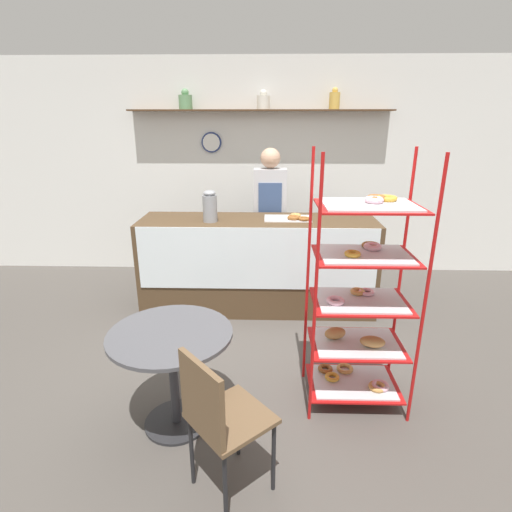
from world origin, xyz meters
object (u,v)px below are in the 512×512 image
object	(u,v)px
person_worker	(270,214)
donut_tray_counter	(292,218)
pastry_rack	(360,301)
cafe_table	(172,355)
cafe_chair	(218,413)
coffee_carafe	(210,206)

from	to	relation	value
person_worker	donut_tray_counter	xyz separation A→B (m)	(0.23, -0.48, 0.07)
pastry_rack	person_worker	distance (m)	2.10
pastry_rack	donut_tray_counter	size ratio (longest dim) A/B	3.76
cafe_table	donut_tray_counter	xyz separation A→B (m)	(0.87, 1.83, 0.47)
person_worker	cafe_chair	world-z (taller)	person_worker
donut_tray_counter	person_worker	bearing A→B (deg)	115.50
person_worker	cafe_chair	bearing A→B (deg)	-95.53
cafe_table	cafe_chair	size ratio (longest dim) A/B	0.89
pastry_rack	person_worker	bearing A→B (deg)	107.10
cafe_chair	person_worker	bearing A→B (deg)	-46.72
cafe_chair	coffee_carafe	world-z (taller)	coffee_carafe
cafe_table	coffee_carafe	bearing A→B (deg)	88.94
coffee_carafe	cafe_chair	bearing A→B (deg)	-81.70
pastry_rack	cafe_chair	world-z (taller)	pastry_rack
cafe_table	cafe_chair	bearing A→B (deg)	-56.24
pastry_rack	cafe_chair	xyz separation A→B (m)	(-0.89, -0.85, -0.24)
donut_tray_counter	cafe_chair	bearing A→B (deg)	-102.00
pastry_rack	cafe_chair	bearing A→B (deg)	-136.26
coffee_carafe	pastry_rack	bearing A→B (deg)	-49.14
cafe_table	cafe_chair	world-z (taller)	cafe_chair
cafe_chair	donut_tray_counter	distance (m)	2.47
cafe_chair	donut_tray_counter	world-z (taller)	donut_tray_counter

